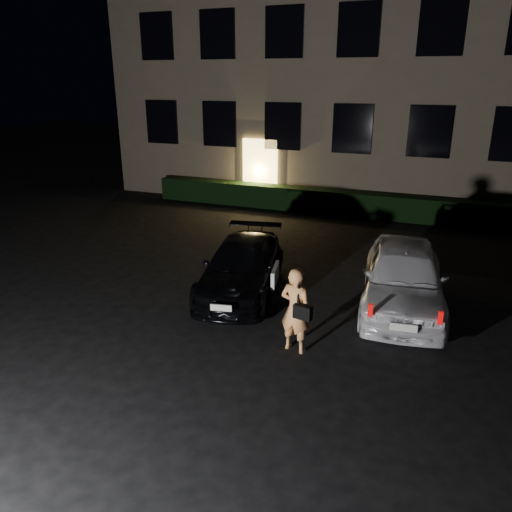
% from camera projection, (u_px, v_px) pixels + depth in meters
% --- Properties ---
extents(ground, '(80.00, 80.00, 0.00)m').
position_uv_depth(ground, '(220.00, 353.00, 9.04)').
color(ground, black).
rests_on(ground, ground).
extents(building, '(20.00, 8.11, 12.00)m').
position_uv_depth(building, '(377.00, 44.00, 20.12)').
color(building, brown).
rests_on(building, ground).
extents(hedge, '(15.00, 0.70, 0.85)m').
position_uv_depth(hedge, '(345.00, 203.00, 18.08)').
color(hedge, black).
rests_on(hedge, ground).
extents(sedan, '(2.43, 4.25, 1.16)m').
position_uv_depth(sedan, '(242.00, 267.00, 11.56)').
color(sedan, black).
rests_on(sedan, ground).
extents(hatch, '(2.17, 4.36, 1.43)m').
position_uv_depth(hatch, '(403.00, 276.00, 10.64)').
color(hatch, white).
rests_on(hatch, ground).
extents(man, '(0.67, 0.49, 1.61)m').
position_uv_depth(man, '(296.00, 310.00, 8.89)').
color(man, '#FFA75F').
rests_on(man, ground).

